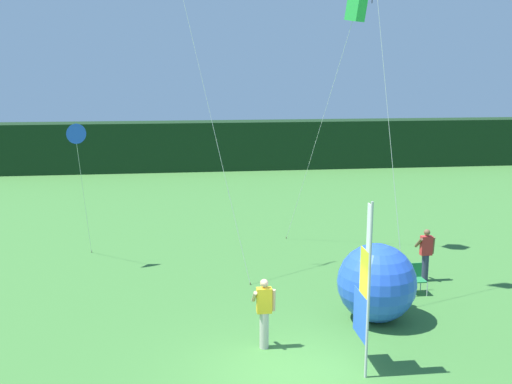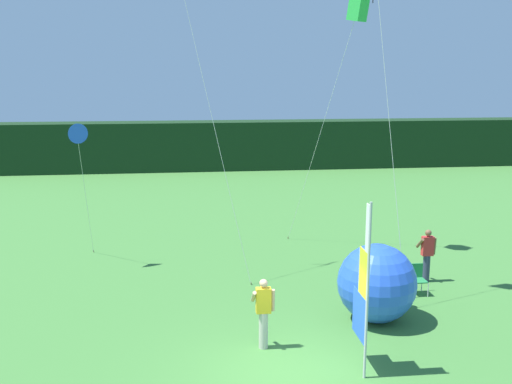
% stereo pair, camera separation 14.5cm
% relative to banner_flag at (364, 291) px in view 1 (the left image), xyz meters
% --- Properties ---
extents(ground_plane, '(120.00, 120.00, 0.00)m').
position_rel_banner_flag_xyz_m(ground_plane, '(-1.67, 0.01, -1.89)').
color(ground_plane, '#3D7533').
extents(distant_treeline, '(80.00, 2.40, 3.29)m').
position_rel_banner_flag_xyz_m(distant_treeline, '(-1.67, 28.63, -0.25)').
color(distant_treeline, black).
rests_on(distant_treeline, ground).
extents(banner_flag, '(0.06, 1.03, 3.95)m').
position_rel_banner_flag_xyz_m(banner_flag, '(0.00, 0.00, 0.00)').
color(banner_flag, '#B7B7BC').
rests_on(banner_flag, ground).
extents(person_near_banner, '(0.55, 0.48, 1.71)m').
position_rel_banner_flag_xyz_m(person_near_banner, '(3.78, 5.38, -0.98)').
color(person_near_banner, '#2D334C').
rests_on(person_near_banner, ground).
extents(person_mid_field, '(0.55, 0.48, 1.75)m').
position_rel_banner_flag_xyz_m(person_mid_field, '(-2.01, 1.40, -0.95)').
color(person_mid_field, '#B7B2A3').
rests_on(person_mid_field, ground).
extents(inflatable_balloon, '(2.11, 2.11, 2.11)m').
position_rel_banner_flag_xyz_m(inflatable_balloon, '(1.22, 2.65, -0.83)').
color(inflatable_balloon, blue).
rests_on(inflatable_balloon, ground).
extents(folding_chair, '(0.51, 0.51, 0.89)m').
position_rel_banner_flag_xyz_m(folding_chair, '(3.07, 4.44, -1.38)').
color(folding_chair, '#BCBCC1').
rests_on(folding_chair, ground).
extents(kite_blue_delta_0, '(0.70, 1.98, 4.94)m').
position_rel_banner_flag_xyz_m(kite_blue_delta_0, '(-7.31, 8.17, 2.70)').
color(kite_blue_delta_0, brown).
rests_on(kite_blue_delta_0, ground).
extents(kite_green_box_1, '(2.42, 2.35, 9.11)m').
position_rel_banner_flag_xyz_m(kite_green_box_1, '(2.26, 8.85, 6.77)').
color(kite_green_box_1, brown).
rests_on(kite_green_box_1, ground).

